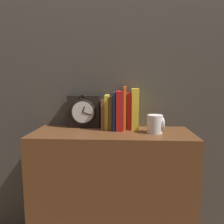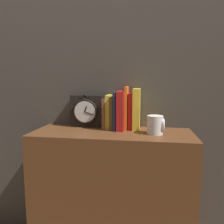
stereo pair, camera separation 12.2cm
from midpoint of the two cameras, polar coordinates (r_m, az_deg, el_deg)
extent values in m
cube|color=#47423D|center=(1.42, 3.86, 17.29)|extent=(6.00, 0.05, 2.60)
cube|color=brown|center=(1.38, 2.70, -21.34)|extent=(0.90, 0.34, 0.79)
cube|color=black|center=(1.37, -4.11, 0.29)|extent=(0.20, 0.06, 0.20)
torus|color=black|center=(1.34, -4.48, 0.07)|extent=(0.16, 0.01, 0.16)
cylinder|color=silver|center=(1.33, -4.51, 0.05)|extent=(0.13, 0.01, 0.13)
cube|color=black|center=(1.33, -4.32, 0.74)|extent=(0.02, 0.00, 0.04)
cube|color=black|center=(1.32, -3.40, -0.37)|extent=(0.06, 0.00, 0.02)
torus|color=black|center=(1.33, -4.52, 3.94)|extent=(0.03, 0.01, 0.03)
cube|color=brown|center=(1.32, 0.83, -0.42)|extent=(0.02, 0.13, 0.18)
cube|color=yellow|center=(1.32, 1.77, 0.09)|extent=(0.02, 0.12, 0.20)
cube|color=brown|center=(1.31, 2.78, -0.15)|extent=(0.02, 0.14, 0.20)
cube|color=#21294C|center=(1.30, 3.67, 0.37)|extent=(0.01, 0.15, 0.22)
cube|color=red|center=(1.29, 5.09, 0.44)|extent=(0.04, 0.16, 0.23)
cube|color=orange|center=(1.31, 6.45, 1.06)|extent=(0.02, 0.12, 0.25)
cube|color=#AE1B18|center=(1.31, 7.53, 0.22)|extent=(0.03, 0.11, 0.21)
cube|color=yellow|center=(1.31, 9.08, 0.75)|extent=(0.04, 0.12, 0.24)
cylinder|color=white|center=(1.22, 14.03, -3.30)|extent=(0.09, 0.09, 0.10)
torus|color=white|center=(1.22, 16.02, -3.33)|extent=(0.01, 0.07, 0.07)
camera|label=1|loc=(0.06, -87.14, 0.41)|focal=35.00mm
camera|label=2|loc=(0.06, 92.86, -0.41)|focal=35.00mm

